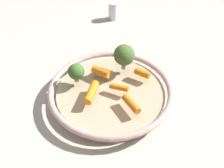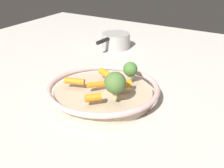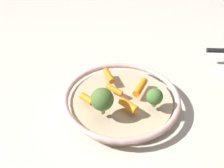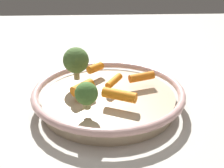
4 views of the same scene
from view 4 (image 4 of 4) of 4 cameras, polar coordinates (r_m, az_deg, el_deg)
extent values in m
plane|color=#B7B2A8|center=(0.67, -0.64, -4.27)|extent=(1.80, 1.80, 0.00)
cylinder|color=tan|center=(0.66, -0.64, -3.16)|extent=(0.29, 0.29, 0.03)
torus|color=#CFA19C|center=(0.65, -0.65, -1.41)|extent=(0.33, 0.33, 0.02)
cylinder|color=orange|center=(0.73, -3.12, 3.03)|extent=(0.04, 0.04, 0.02)
cylinder|color=orange|center=(0.67, 0.36, 0.57)|extent=(0.05, 0.04, 0.02)
cylinder|color=orange|center=(0.63, -5.52, -0.64)|extent=(0.05, 0.05, 0.02)
cylinder|color=orange|center=(0.60, 1.39, -2.07)|extent=(0.05, 0.07, 0.02)
cylinder|color=orange|center=(0.68, 5.55, 1.33)|extent=(0.04, 0.06, 0.02)
cylinder|color=tan|center=(0.69, -6.58, 1.72)|extent=(0.01, 0.01, 0.02)
sphere|color=#46652F|center=(0.68, -6.73, 4.41)|extent=(0.06, 0.06, 0.06)
cylinder|color=tan|center=(0.57, -4.70, -3.94)|extent=(0.02, 0.02, 0.01)
sphere|color=#406A2E|center=(0.56, -4.79, -1.76)|extent=(0.04, 0.04, 0.04)
camera|label=1|loc=(0.75, 53.60, 32.62)|focal=44.40mm
camera|label=2|loc=(1.30, -23.32, 27.16)|focal=47.72mm
camera|label=3|loc=(0.82, -49.60, 29.84)|focal=40.73mm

